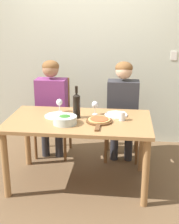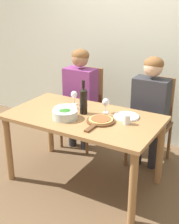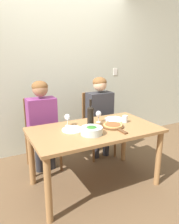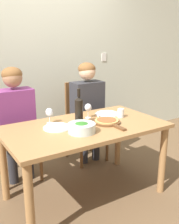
# 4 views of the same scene
# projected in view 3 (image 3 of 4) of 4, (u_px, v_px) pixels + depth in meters

# --- Properties ---
(ground_plane) EXTENTS (40.00, 40.00, 0.00)m
(ground_plane) POSITION_uv_depth(u_px,v_px,m) (95.00, 184.00, 2.76)
(ground_plane) COLOR brown
(back_wall) EXTENTS (10.00, 0.06, 2.70)m
(back_wall) POSITION_uv_depth(u_px,v_px,m) (57.00, 68.00, 3.49)
(back_wall) COLOR beige
(back_wall) RESTS_ON ground
(dining_table) EXTENTS (1.50, 0.84, 0.74)m
(dining_table) POSITION_uv_depth(u_px,v_px,m) (95.00, 137.00, 2.59)
(dining_table) COLOR #9E7042
(dining_table) RESTS_ON ground
(chair_left) EXTENTS (0.42, 0.42, 0.99)m
(chair_left) POSITION_uv_depth(u_px,v_px,m) (41.00, 131.00, 3.08)
(chair_left) COLOR brown
(chair_left) RESTS_ON ground
(chair_right) EXTENTS (0.42, 0.42, 0.99)m
(chair_right) POSITION_uv_depth(u_px,v_px,m) (96.00, 122.00, 3.47)
(chair_right) COLOR brown
(chair_right) RESTS_ON ground
(person_woman) EXTENTS (0.47, 0.51, 1.25)m
(person_woman) POSITION_uv_depth(u_px,v_px,m) (42.00, 118.00, 2.92)
(person_woman) COLOR #28282D
(person_woman) RESTS_ON ground
(person_man) EXTENTS (0.47, 0.51, 1.25)m
(person_man) POSITION_uv_depth(u_px,v_px,m) (100.00, 110.00, 3.32)
(person_man) COLOR #28282D
(person_man) RESTS_ON ground
(wine_bottle) EXTENTS (0.08, 0.08, 0.34)m
(wine_bottle) POSITION_uv_depth(u_px,v_px,m) (91.00, 116.00, 2.55)
(wine_bottle) COLOR black
(wine_bottle) RESTS_ON dining_table
(broccoli_bowl) EXTENTS (0.24, 0.24, 0.09)m
(broccoli_bowl) POSITION_uv_depth(u_px,v_px,m) (92.00, 131.00, 2.37)
(broccoli_bowl) COLOR silver
(broccoli_bowl) RESTS_ON dining_table
(dinner_plate_left) EXTENTS (0.25, 0.25, 0.02)m
(dinner_plate_left) POSITION_uv_depth(u_px,v_px,m) (73.00, 129.00, 2.50)
(dinner_plate_left) COLOR white
(dinner_plate_left) RESTS_ON dining_table
(dinner_plate_right) EXTENTS (0.25, 0.25, 0.02)m
(dinner_plate_right) POSITION_uv_depth(u_px,v_px,m) (114.00, 119.00, 2.87)
(dinner_plate_right) COLOR white
(dinner_plate_right) RESTS_ON dining_table
(pizza_on_board) EXTENTS (0.27, 0.41, 0.04)m
(pizza_on_board) POSITION_uv_depth(u_px,v_px,m) (113.00, 126.00, 2.60)
(pizza_on_board) COLOR brown
(pizza_on_board) RESTS_ON dining_table
(wine_glass_left) EXTENTS (0.07, 0.07, 0.15)m
(wine_glass_left) POSITION_uv_depth(u_px,v_px,m) (67.00, 118.00, 2.62)
(wine_glass_left) COLOR silver
(wine_glass_left) RESTS_ON dining_table
(wine_glass_right) EXTENTS (0.07, 0.07, 0.15)m
(wine_glass_right) POSITION_uv_depth(u_px,v_px,m) (99.00, 114.00, 2.75)
(wine_glass_right) COLOR silver
(wine_glass_right) RESTS_ON dining_table
(water_tumbler) EXTENTS (0.07, 0.07, 0.09)m
(water_tumbler) POSITION_uv_depth(u_px,v_px,m) (125.00, 119.00, 2.77)
(water_tumbler) COLOR silver
(water_tumbler) RESTS_ON dining_table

